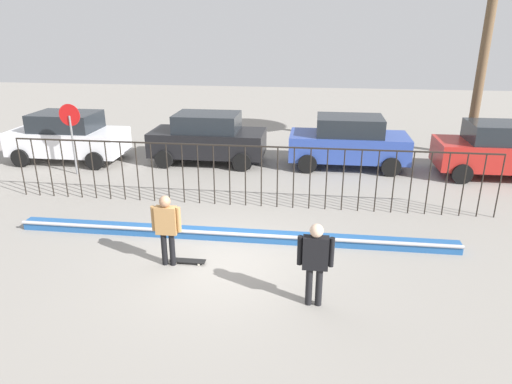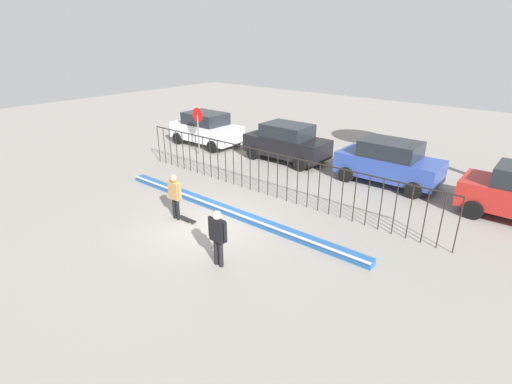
# 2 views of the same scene
# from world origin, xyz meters

# --- Properties ---
(ground_plane) EXTENTS (60.00, 60.00, 0.00)m
(ground_plane) POSITION_xyz_m (0.00, 0.00, 0.00)
(ground_plane) COLOR gray
(bowl_coping_ledge) EXTENTS (11.00, 0.40, 0.27)m
(bowl_coping_ledge) POSITION_xyz_m (0.00, 1.15, 0.12)
(bowl_coping_ledge) COLOR #235699
(bowl_coping_ledge) RESTS_ON ground
(perimeter_fence) EXTENTS (14.04, 0.04, 1.83)m
(perimeter_fence) POSITION_xyz_m (0.00, 3.44, 1.13)
(perimeter_fence) COLOR black
(perimeter_fence) RESTS_ON ground
(skateboarder) EXTENTS (0.66, 0.25, 1.65)m
(skateboarder) POSITION_xyz_m (-1.17, -0.31, 0.99)
(skateboarder) COLOR black
(skateboarder) RESTS_ON ground
(skateboard) EXTENTS (0.80, 0.20, 0.07)m
(skateboard) POSITION_xyz_m (-0.77, -0.20, 0.06)
(skateboard) COLOR black
(skateboard) RESTS_ON ground
(camera_operator) EXTENTS (0.68, 0.26, 1.69)m
(camera_operator) POSITION_xyz_m (2.06, -1.47, 1.01)
(camera_operator) COLOR black
(camera_operator) RESTS_ON ground
(parked_car_white) EXTENTS (4.30, 2.12, 1.90)m
(parked_car_white) POSITION_xyz_m (-7.47, 7.18, 0.97)
(parked_car_white) COLOR silver
(parked_car_white) RESTS_ON ground
(parked_car_black) EXTENTS (4.30, 2.12, 1.90)m
(parked_car_black) POSITION_xyz_m (-2.10, 7.70, 0.97)
(parked_car_black) COLOR black
(parked_car_black) RESTS_ON ground
(parked_car_blue) EXTENTS (4.30, 2.12, 1.90)m
(parked_car_blue) POSITION_xyz_m (3.19, 7.79, 0.97)
(parked_car_blue) COLOR #2D479E
(parked_car_blue) RESTS_ON ground
(stop_sign) EXTENTS (0.76, 0.07, 2.50)m
(stop_sign) POSITION_xyz_m (-6.43, 5.65, 1.62)
(stop_sign) COLOR slate
(stop_sign) RESTS_ON ground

